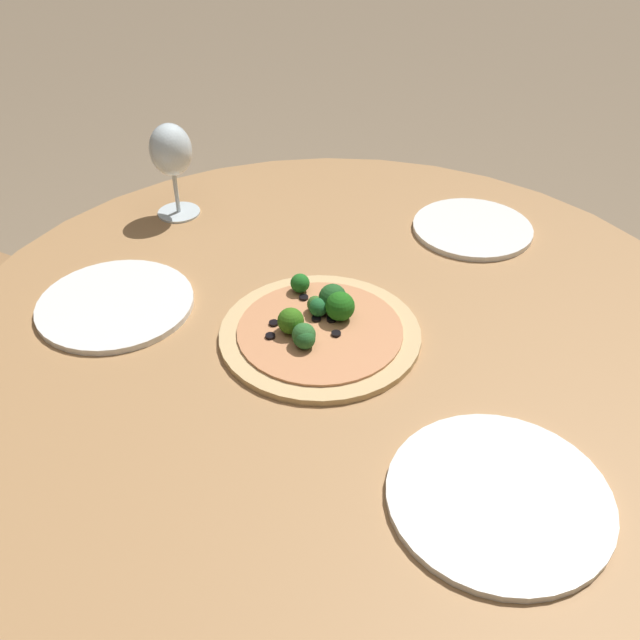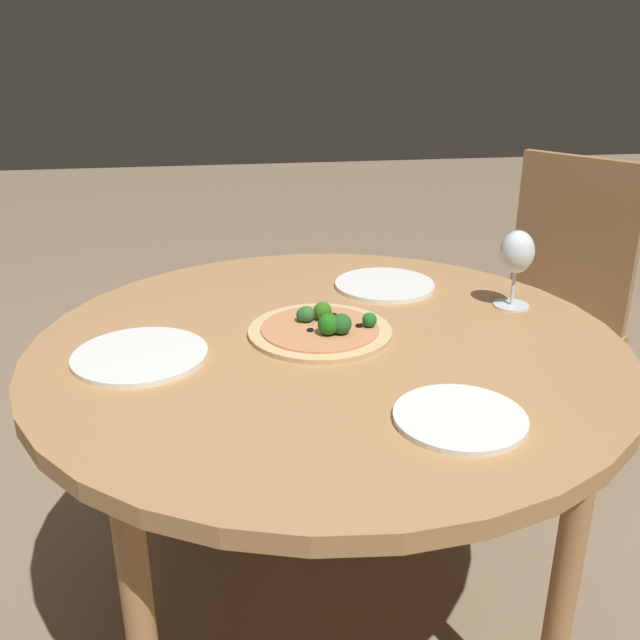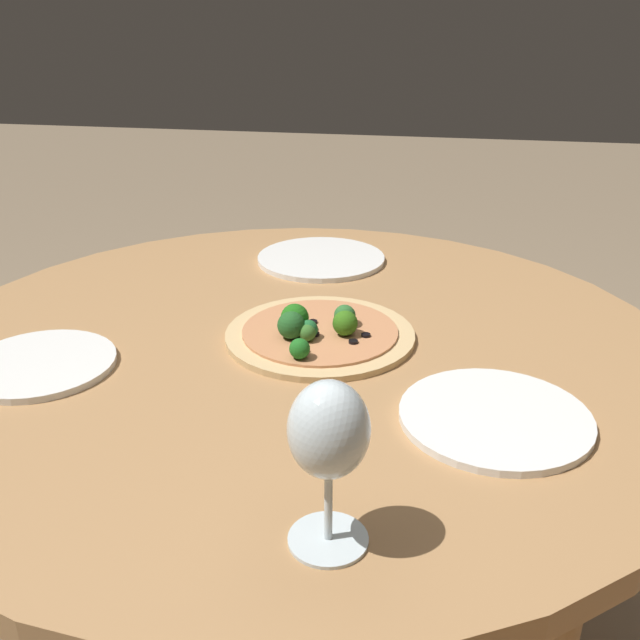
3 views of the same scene
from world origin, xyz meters
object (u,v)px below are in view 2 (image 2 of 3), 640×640
Objects in this scene: chair at (549,311)px; wine_glass at (517,254)px; pizza at (322,328)px; plate_far at (385,285)px; plate_near at (140,355)px; plate_side at (460,418)px.

wine_glass is at bearing -73.56° from chair.
pizza reaches higher than plate_far.
chair is 1.32m from plate_near.
pizza is at bearing -126.55° from plate_far.
pizza is 1.23× the size of plate_far.
chair reaches higher than plate_far.
chair is 0.68m from wine_glass.
chair is 1.15m from plate_side.
pizza reaches higher than plate_near.
plate_far is at bearing 30.29° from plate_near.
pizza is (-0.78, -0.57, 0.23)m from chair.
chair reaches higher than plate_side.
plate_near is (-0.80, -0.15, -0.11)m from wine_glass.
plate_near is at bearing -170.13° from pizza.
chair is 3.20× the size of pizza.
wine_glass is 0.73× the size of plate_far.
wine_glass is at bearing -33.64° from plate_far.
plate_near is 0.60m from plate_side.
plate_side is at bearing -71.25° from chair.
plate_side is (0.16, -0.37, -0.01)m from pizza.
plate_near is at bearing -149.71° from plate_far.
chair is 3.69× the size of plate_near.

